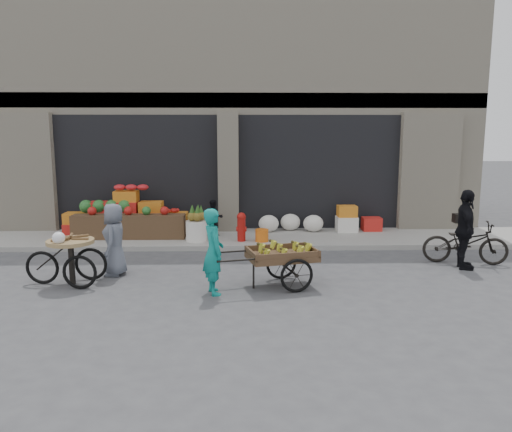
{
  "coord_description": "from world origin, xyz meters",
  "views": [
    {
      "loc": [
        0.42,
        -8.42,
        2.75
      ],
      "look_at": [
        0.66,
        1.41,
        1.1
      ],
      "focal_mm": 35.0,
      "sensor_mm": 36.0,
      "label": 1
    }
  ],
  "objects_px": {
    "vendor_grey": "(114,240)",
    "fire_hydrant": "(241,226)",
    "vendor_woman": "(213,251)",
    "seated_person": "(214,218)",
    "orange_bucket": "(262,235)",
    "banana_cart": "(280,253)",
    "pineapple_bin": "(197,231)",
    "tricycle_cart": "(71,254)",
    "bicycle": "(465,243)",
    "cyclist": "(465,230)"
  },
  "relations": [
    {
      "from": "bicycle",
      "to": "vendor_woman",
      "type": "bearing_deg",
      "value": 123.09
    },
    {
      "from": "vendor_woman",
      "to": "fire_hydrant",
      "type": "bearing_deg",
      "value": -25.45
    },
    {
      "from": "fire_hydrant",
      "to": "banana_cart",
      "type": "bearing_deg",
      "value": -77.94
    },
    {
      "from": "fire_hydrant",
      "to": "tricycle_cart",
      "type": "relative_size",
      "value": 0.49
    },
    {
      "from": "vendor_grey",
      "to": "fire_hydrant",
      "type": "bearing_deg",
      "value": 134.36
    },
    {
      "from": "fire_hydrant",
      "to": "tricycle_cart",
      "type": "distance_m",
      "value": 4.36
    },
    {
      "from": "orange_bucket",
      "to": "bicycle",
      "type": "distance_m",
      "value": 4.59
    },
    {
      "from": "bicycle",
      "to": "cyclist",
      "type": "bearing_deg",
      "value": 166.72
    },
    {
      "from": "orange_bucket",
      "to": "seated_person",
      "type": "distance_m",
      "value": 1.42
    },
    {
      "from": "seated_person",
      "to": "tricycle_cart",
      "type": "xyz_separation_m",
      "value": [
        -2.39,
        -3.72,
        -0.02
      ]
    },
    {
      "from": "fire_hydrant",
      "to": "banana_cart",
      "type": "distance_m",
      "value": 3.36
    },
    {
      "from": "tricycle_cart",
      "to": "orange_bucket",
      "type": "bearing_deg",
      "value": 43.33
    },
    {
      "from": "banana_cart",
      "to": "tricycle_cart",
      "type": "bearing_deg",
      "value": 162.87
    },
    {
      "from": "fire_hydrant",
      "to": "vendor_grey",
      "type": "xyz_separation_m",
      "value": [
        -2.45,
        -2.47,
        0.2
      ]
    },
    {
      "from": "vendor_woman",
      "to": "cyclist",
      "type": "bearing_deg",
      "value": -91.89
    },
    {
      "from": "orange_bucket",
      "to": "vendor_grey",
      "type": "height_order",
      "value": "vendor_grey"
    },
    {
      "from": "tricycle_cart",
      "to": "cyclist",
      "type": "relative_size",
      "value": 0.88
    },
    {
      "from": "orange_bucket",
      "to": "seated_person",
      "type": "relative_size",
      "value": 0.34
    },
    {
      "from": "pineapple_bin",
      "to": "vendor_grey",
      "type": "height_order",
      "value": "vendor_grey"
    },
    {
      "from": "pineapple_bin",
      "to": "tricycle_cart",
      "type": "relative_size",
      "value": 0.36
    },
    {
      "from": "seated_person",
      "to": "vendor_woman",
      "type": "distance_m",
      "value": 4.32
    },
    {
      "from": "orange_bucket",
      "to": "banana_cart",
      "type": "relative_size",
      "value": 0.15
    },
    {
      "from": "seated_person",
      "to": "vendor_grey",
      "type": "distance_m",
      "value": 3.58
    },
    {
      "from": "cyclist",
      "to": "vendor_grey",
      "type": "bearing_deg",
      "value": 105.58
    },
    {
      "from": "fire_hydrant",
      "to": "vendor_grey",
      "type": "distance_m",
      "value": 3.48
    },
    {
      "from": "seated_person",
      "to": "banana_cart",
      "type": "distance_m",
      "value": 4.17
    },
    {
      "from": "seated_person",
      "to": "vendor_woman",
      "type": "bearing_deg",
      "value": -96.81
    },
    {
      "from": "orange_bucket",
      "to": "cyclist",
      "type": "xyz_separation_m",
      "value": [
        4.04,
        -2.14,
        0.54
      ]
    },
    {
      "from": "orange_bucket",
      "to": "vendor_woman",
      "type": "bearing_deg",
      "value": -104.88
    },
    {
      "from": "bicycle",
      "to": "cyclist",
      "type": "distance_m",
      "value": 0.58
    },
    {
      "from": "seated_person",
      "to": "bicycle",
      "type": "relative_size",
      "value": 0.54
    },
    {
      "from": "pineapple_bin",
      "to": "vendor_woman",
      "type": "distance_m",
      "value": 3.78
    },
    {
      "from": "tricycle_cart",
      "to": "vendor_grey",
      "type": "xyz_separation_m",
      "value": [
        0.64,
        0.6,
        0.14
      ]
    },
    {
      "from": "pineapple_bin",
      "to": "banana_cart",
      "type": "relative_size",
      "value": 0.24
    },
    {
      "from": "orange_bucket",
      "to": "banana_cart",
      "type": "xyz_separation_m",
      "value": [
        0.2,
        -3.23,
        0.35
      ]
    },
    {
      "from": "fire_hydrant",
      "to": "orange_bucket",
      "type": "xyz_separation_m",
      "value": [
        0.5,
        -0.05,
        -0.23
      ]
    },
    {
      "from": "vendor_woman",
      "to": "tricycle_cart",
      "type": "xyz_separation_m",
      "value": [
        -2.63,
        0.59,
        -0.18
      ]
    },
    {
      "from": "pineapple_bin",
      "to": "vendor_woman",
      "type": "height_order",
      "value": "vendor_woman"
    },
    {
      "from": "orange_bucket",
      "to": "seated_person",
      "type": "height_order",
      "value": "seated_person"
    },
    {
      "from": "pineapple_bin",
      "to": "vendor_woman",
      "type": "xyz_separation_m",
      "value": [
        0.64,
        -3.71,
        0.37
      ]
    },
    {
      "from": "tricycle_cart",
      "to": "cyclist",
      "type": "height_order",
      "value": "cyclist"
    },
    {
      "from": "vendor_woman",
      "to": "vendor_grey",
      "type": "height_order",
      "value": "vendor_woman"
    },
    {
      "from": "cyclist",
      "to": "tricycle_cart",
      "type": "bearing_deg",
      "value": 109.9
    },
    {
      "from": "pineapple_bin",
      "to": "vendor_woman",
      "type": "relative_size",
      "value": 0.35
    },
    {
      "from": "pineapple_bin",
      "to": "cyclist",
      "type": "relative_size",
      "value": 0.32
    },
    {
      "from": "tricycle_cart",
      "to": "vendor_woman",
      "type": "bearing_deg",
      "value": -9.39
    },
    {
      "from": "fire_hydrant",
      "to": "vendor_grey",
      "type": "relative_size",
      "value": 0.5
    },
    {
      "from": "vendor_grey",
      "to": "tricycle_cart",
      "type": "bearing_deg",
      "value": -47.55
    },
    {
      "from": "fire_hydrant",
      "to": "bicycle",
      "type": "relative_size",
      "value": 0.41
    },
    {
      "from": "vendor_woman",
      "to": "bicycle",
      "type": "bearing_deg",
      "value": -88.49
    }
  ]
}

